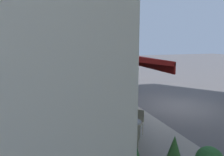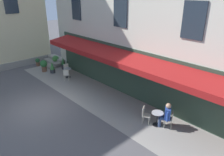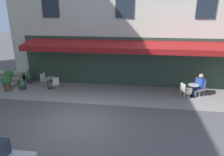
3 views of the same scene
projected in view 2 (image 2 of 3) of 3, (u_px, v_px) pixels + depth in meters
The scene contains 15 objects.
ground_plane at pixel (41, 107), 12.73m from camera, with size 70.00×70.00×0.00m, color #565456.
sidewalk_cafe_terrace at pixel (119, 107), 12.66m from camera, with size 20.50×3.20×0.01m, color gray.
back_alley_steps at pixel (55, 61), 19.99m from camera, with size 2.40×1.75×0.60m.
cafe_table_near_entrance at pixel (157, 117), 10.82m from camera, with size 0.60×0.60×0.75m.
cafe_chair_cream_kerbside at pixel (145, 114), 11.00m from camera, with size 0.54×0.54×0.91m.
cafe_chair_cream_back_row at pixel (170, 118), 10.65m from camera, with size 0.55×0.55×0.91m.
cafe_table_streetside at pixel (68, 72), 16.81m from camera, with size 0.60×0.60×0.75m.
cafe_chair_cream_by_window at pixel (66, 74), 16.20m from camera, with size 0.56×0.56×0.91m.
cafe_chair_cream_near_door at pixel (66, 68), 17.33m from camera, with size 0.52×0.52×0.91m.
seated_patron_in_blue at pixel (166, 114), 10.64m from camera, with size 0.67×0.65×1.35m.
potted_plant_entrance_right at pixel (56, 60), 19.69m from camera, with size 0.59×0.59×0.88m.
potted_plant_entrance_left at pixel (38, 62), 19.41m from camera, with size 0.41×0.41×0.73m.
potted_plant_mid_terrace at pixel (44, 65), 18.05m from camera, with size 0.61×0.61×0.99m.
potted_plant_by_steps at pixel (52, 67), 17.76m from camera, with size 0.42×0.42×0.96m.
potted_plant_under_sign at pixel (63, 63), 18.58m from camera, with size 0.37×0.37×1.07m.
Camera 2 is at (-11.04, 4.41, 6.48)m, focal length 34.13 mm.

